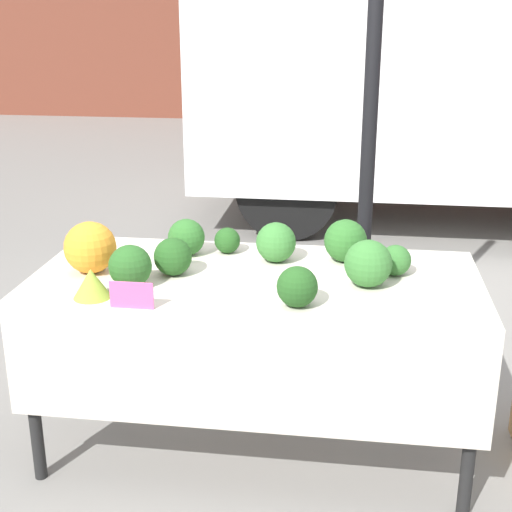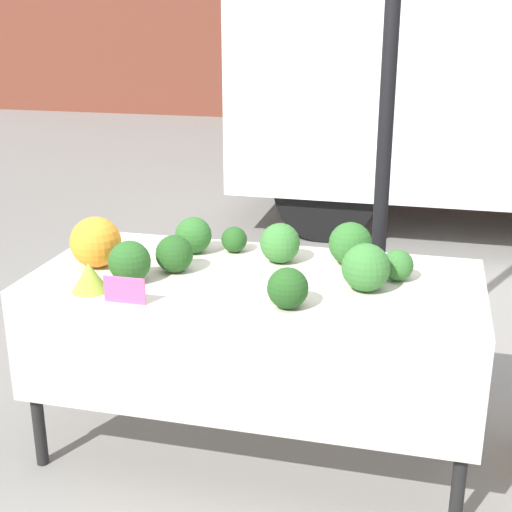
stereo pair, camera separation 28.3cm
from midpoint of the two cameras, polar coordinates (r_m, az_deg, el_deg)
name	(u,v)px [view 2 (the right image)]	position (r m, az deg, el deg)	size (l,w,h in m)	color
ground_plane	(256,444)	(3.22, 2.60, -14.84)	(40.00, 40.00, 0.00)	gray
tent_pole	(385,133)	(3.36, 12.72, 9.57)	(0.07, 0.07, 2.53)	black
market_table	(252,304)	(2.83, 2.56, -3.88)	(1.78, 0.82, 0.79)	beige
orange_cauliflower	(96,242)	(2.96, -10.07, 1.06)	(0.21, 0.21, 0.21)	orange
romanesco_head	(89,277)	(2.71, -10.31, -1.72)	(0.14, 0.14, 0.11)	#93B238
broccoli_head_0	(366,268)	(2.72, 11.74, -0.96)	(0.18, 0.18, 0.18)	#387533
broccoli_head_1	(288,288)	(2.53, 5.76, -2.64)	(0.15, 0.15, 0.15)	#23511E
broccoli_head_2	(174,254)	(2.87, -3.76, 0.12)	(0.15, 0.15, 0.15)	#23511E
broccoli_head_3	(234,240)	(3.11, 0.84, 1.28)	(0.11, 0.11, 0.11)	#23511E
broccoli_head_4	(398,265)	(2.86, 14.06, -0.77)	(0.12, 0.12, 0.12)	#336B2D
broccoli_head_5	(350,244)	(2.99, 10.26, 0.93)	(0.18, 0.18, 0.18)	#2D6628
broccoli_head_6	(280,243)	(2.98, 4.66, 1.00)	(0.17, 0.17, 0.17)	#387533
broccoli_head_7	(193,235)	(3.09, -2.43, 1.63)	(0.16, 0.16, 0.16)	#2D6628
broccoli_head_8	(130,262)	(2.77, -7.23, -0.51)	(0.17, 0.17, 0.17)	#285B23
price_sign	(125,290)	(2.58, -7.42, -2.79)	(0.16, 0.01, 0.10)	#F45B9E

